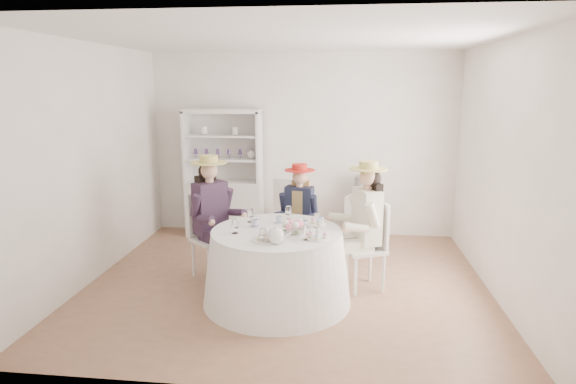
# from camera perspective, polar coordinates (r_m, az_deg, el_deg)

# --- Properties ---
(ground) EXTENTS (4.50, 4.50, 0.00)m
(ground) POSITION_cam_1_polar(r_m,az_deg,el_deg) (5.63, -0.12, -10.72)
(ground) COLOR brown
(ground) RESTS_ON ground
(ceiling) EXTENTS (4.50, 4.50, 0.00)m
(ceiling) POSITION_cam_1_polar(r_m,az_deg,el_deg) (5.19, -0.13, 17.82)
(ceiling) COLOR white
(ceiling) RESTS_ON wall_back
(wall_back) EXTENTS (4.50, 0.00, 4.50)m
(wall_back) POSITION_cam_1_polar(r_m,az_deg,el_deg) (7.21, 1.71, 5.57)
(wall_back) COLOR silver
(wall_back) RESTS_ON ground
(wall_front) EXTENTS (4.50, 0.00, 4.50)m
(wall_front) POSITION_cam_1_polar(r_m,az_deg,el_deg) (3.31, -4.10, -2.73)
(wall_front) COLOR silver
(wall_front) RESTS_ON ground
(wall_left) EXTENTS (0.00, 4.50, 4.50)m
(wall_left) POSITION_cam_1_polar(r_m,az_deg,el_deg) (5.94, -22.28, 3.15)
(wall_left) COLOR silver
(wall_left) RESTS_ON ground
(wall_right) EXTENTS (0.00, 4.50, 4.50)m
(wall_right) POSITION_cam_1_polar(r_m,az_deg,el_deg) (5.47, 24.03, 2.27)
(wall_right) COLOR silver
(wall_right) RESTS_ON ground
(tea_table) EXTENTS (1.54, 1.54, 0.77)m
(tea_table) POSITION_cam_1_polar(r_m,az_deg,el_deg) (5.06, -1.32, -8.78)
(tea_table) COLOR white
(tea_table) RESTS_ON ground
(hutch) EXTENTS (1.24, 0.73, 1.89)m
(hutch) POSITION_cam_1_polar(r_m,az_deg,el_deg) (7.25, -7.50, 0.07)
(hutch) COLOR silver
(hutch) RESTS_ON ground
(side_table) EXTENTS (0.56, 0.56, 0.67)m
(side_table) POSITION_cam_1_polar(r_m,az_deg,el_deg) (7.08, 8.94, -3.09)
(side_table) COLOR silver
(side_table) RESTS_ON ground
(hatbox) EXTENTS (0.34, 0.34, 0.29)m
(hatbox) POSITION_cam_1_polar(r_m,az_deg,el_deg) (6.97, 9.08, 0.72)
(hatbox) COLOR black
(hatbox) RESTS_ON side_table
(guest_left) EXTENTS (0.62, 0.61, 1.45)m
(guest_left) POSITION_cam_1_polar(r_m,az_deg,el_deg) (5.60, -9.04, -2.14)
(guest_left) COLOR silver
(guest_left) RESTS_ON ground
(guest_mid) EXTENTS (0.49, 0.51, 1.30)m
(guest_mid) POSITION_cam_1_polar(r_m,az_deg,el_deg) (5.87, 1.30, -2.14)
(guest_mid) COLOR silver
(guest_mid) RESTS_ON ground
(guest_right) EXTENTS (0.60, 0.55, 1.44)m
(guest_right) POSITION_cam_1_polar(r_m,az_deg,el_deg) (5.28, 9.07, -3.12)
(guest_right) COLOR silver
(guest_right) RESTS_ON ground
(spare_chair) EXTENTS (0.48, 0.48, 0.95)m
(spare_chair) POSITION_cam_1_polar(r_m,az_deg,el_deg) (6.88, 0.07, -1.88)
(spare_chair) COLOR silver
(spare_chair) RESTS_ON ground
(teacup_a) EXTENTS (0.12, 0.12, 0.07)m
(teacup_a) POSITION_cam_1_polar(r_m,az_deg,el_deg) (5.05, -3.94, -3.77)
(teacup_a) COLOR white
(teacup_a) RESTS_ON tea_table
(teacup_b) EXTENTS (0.09, 0.09, 0.07)m
(teacup_b) POSITION_cam_1_polar(r_m,az_deg,el_deg) (5.18, -1.08, -3.34)
(teacup_b) COLOR white
(teacup_b) RESTS_ON tea_table
(teacup_c) EXTENTS (0.11, 0.11, 0.07)m
(teacup_c) POSITION_cam_1_polar(r_m,az_deg,el_deg) (5.00, 1.86, -3.89)
(teacup_c) COLOR white
(teacup_c) RESTS_ON tea_table
(flower_bowl) EXTENTS (0.21, 0.21, 0.05)m
(flower_bowl) POSITION_cam_1_polar(r_m,az_deg,el_deg) (4.83, 0.99, -4.65)
(flower_bowl) COLOR white
(flower_bowl) RESTS_ON tea_table
(flower_arrangement) EXTENTS (0.19, 0.19, 0.07)m
(flower_arrangement) POSITION_cam_1_polar(r_m,az_deg,el_deg) (4.79, 0.70, -3.92)
(flower_arrangement) COLOR pink
(flower_arrangement) RESTS_ON tea_table
(table_teapot) EXTENTS (0.23, 0.16, 0.17)m
(table_teapot) POSITION_cam_1_polar(r_m,az_deg,el_deg) (4.51, -1.40, -5.23)
(table_teapot) COLOR white
(table_teapot) RESTS_ON tea_table
(sandwich_plate) EXTENTS (0.26, 0.26, 0.06)m
(sandwich_plate) POSITION_cam_1_polar(r_m,az_deg,el_deg) (4.62, -2.65, -5.58)
(sandwich_plate) COLOR white
(sandwich_plate) RESTS_ON tea_table
(cupcake_stand) EXTENTS (0.22, 0.22, 0.20)m
(cupcake_stand) POSITION_cam_1_polar(r_m,az_deg,el_deg) (4.65, 3.53, -4.69)
(cupcake_stand) COLOR white
(cupcake_stand) RESTS_ON tea_table
(stemware_set) EXTENTS (0.88, 0.92, 0.15)m
(stemware_set) POSITION_cam_1_polar(r_m,az_deg,el_deg) (4.91, -1.35, -3.73)
(stemware_set) COLOR white
(stemware_set) RESTS_ON tea_table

